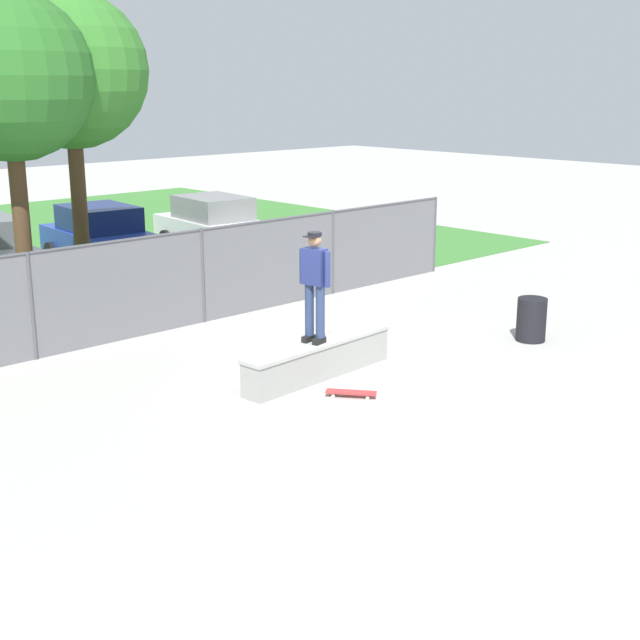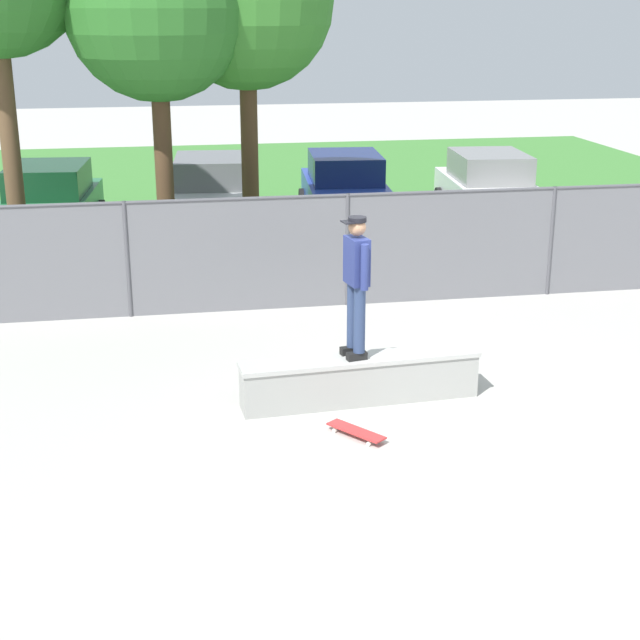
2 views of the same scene
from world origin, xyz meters
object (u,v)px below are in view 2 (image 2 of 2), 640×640
(skateboard, at_px, (356,431))
(car_white, at_px, (490,188))
(skateboarder, at_px, (356,280))
(tree_mid, at_px, (246,3))
(car_blue, at_px, (346,189))
(car_green, at_px, (49,203))
(car_silver, at_px, (211,193))
(tree_near_right, at_px, (156,10))
(concrete_ledge, at_px, (360,379))

(skateboard, bearing_deg, car_white, 63.09)
(skateboarder, relative_size, tree_mid, 0.28)
(skateboard, height_order, tree_mid, tree_mid)
(skateboard, distance_m, car_white, 12.42)
(skateboarder, height_order, car_blue, skateboarder)
(car_blue, bearing_deg, car_white, -7.45)
(car_blue, bearing_deg, car_green, -176.19)
(tree_mid, xyz_separation_m, car_green, (-4.07, 3.46, -4.15))
(skateboarder, xyz_separation_m, car_silver, (-1.14, 10.49, -0.82))
(skateboard, relative_size, tree_mid, 0.12)
(car_blue, bearing_deg, car_silver, 178.81)
(tree_near_right, bearing_deg, tree_mid, 23.81)
(car_silver, relative_size, car_white, 1.00)
(skateboarder, xyz_separation_m, tree_near_right, (-2.25, 5.81, 3.21))
(concrete_ledge, xyz_separation_m, car_silver, (-1.20, 10.52, 0.52))
(car_silver, bearing_deg, car_green, -171.84)
(tree_mid, relative_size, car_silver, 1.52)
(skateboarder, relative_size, skateboard, 2.42)
(car_green, bearing_deg, car_blue, 3.81)
(skateboarder, relative_size, car_blue, 0.42)
(car_white, bearing_deg, skateboarder, -118.39)
(skateboarder, bearing_deg, tree_mid, 95.63)
(tree_near_right, distance_m, car_blue, 7.46)
(concrete_ledge, distance_m, car_blue, 10.64)
(tree_mid, relative_size, car_blue, 1.52)
(tree_mid, height_order, car_green, tree_mid)
(skateboarder, distance_m, tree_near_right, 7.01)
(concrete_ledge, bearing_deg, tree_mid, 96.15)
(tree_near_right, distance_m, tree_mid, 1.76)
(skateboard, bearing_deg, tree_near_right, 106.47)
(tree_near_right, xyz_separation_m, car_green, (-2.47, 4.17, -4.03))
(tree_near_right, relative_size, car_green, 1.49)
(skateboarder, height_order, car_white, skateboarder)
(tree_mid, height_order, car_white, tree_mid)
(tree_near_right, bearing_deg, car_white, 28.65)
(skateboarder, relative_size, tree_near_right, 0.28)
(concrete_ledge, relative_size, car_green, 0.73)
(tree_mid, bearing_deg, skateboard, -86.77)
(skateboard, bearing_deg, skateboarder, 78.65)
(skateboarder, relative_size, car_white, 0.42)
(skateboard, distance_m, car_green, 11.95)
(skateboarder, bearing_deg, concrete_ledge, -21.90)
(car_silver, bearing_deg, concrete_ledge, -83.47)
(concrete_ledge, relative_size, car_silver, 0.73)
(skateboarder, xyz_separation_m, tree_mid, (-0.64, 6.52, 3.33))
(tree_mid, bearing_deg, car_green, 139.63)
(tree_mid, bearing_deg, car_blue, 55.95)
(car_silver, bearing_deg, tree_near_right, -103.27)
(skateboarder, bearing_deg, car_blue, 79.14)
(concrete_ledge, distance_m, car_white, 11.35)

